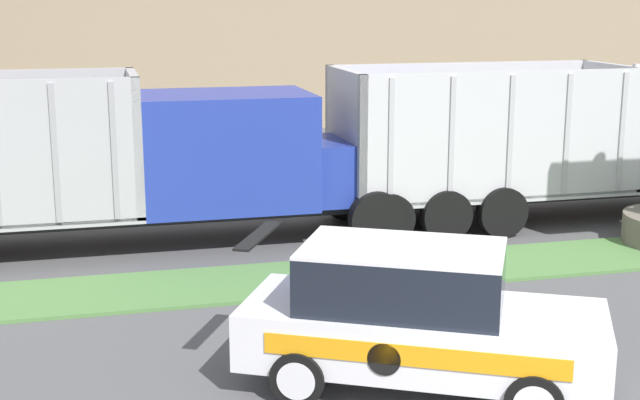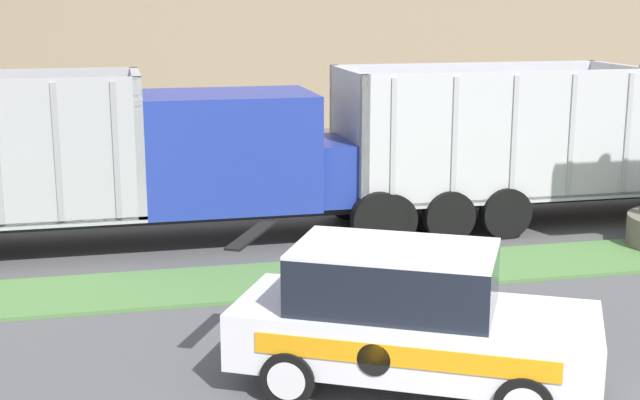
# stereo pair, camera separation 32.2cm
# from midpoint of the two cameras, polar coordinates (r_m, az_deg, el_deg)

# --- Properties ---
(grass_verge) EXTENTS (120.00, 1.92, 0.06)m
(grass_verge) POSITION_cam_midpoint_polar(r_m,az_deg,el_deg) (15.21, 0.41, -4.89)
(grass_verge) COLOR #517F42
(grass_verge) RESTS_ON ground_plane
(centre_line_3) EXTENTS (2.40, 0.14, 0.01)m
(centre_line_3) POSITION_cam_midpoint_polar(r_m,az_deg,el_deg) (19.54, -14.77, -1.38)
(centre_line_3) COLOR yellow
(centre_line_3) RESTS_ON ground_plane
(centre_line_4) EXTENTS (2.40, 0.14, 0.01)m
(centre_line_4) POSITION_cam_midpoint_polar(r_m,az_deg,el_deg) (20.19, 0.72, -0.50)
(centre_line_4) COLOR yellow
(centre_line_4) RESTS_ON ground_plane
(centre_line_5) EXTENTS (2.40, 0.14, 0.01)m
(centre_line_5) POSITION_cam_midpoint_polar(r_m,az_deg,el_deg) (22.17, 14.33, 0.30)
(centre_line_5) COLOR yellow
(centre_line_5) RESTS_ON ground_plane
(dump_truck_mid) EXTENTS (12.39, 2.57, 3.32)m
(dump_truck_mid) POSITION_cam_midpoint_polar(r_m,az_deg,el_deg) (17.18, -11.40, 2.14)
(dump_truck_mid) COLOR black
(dump_truck_mid) RESTS_ON ground_plane
(dump_truck_far_right) EXTENTS (10.76, 2.81, 3.34)m
(dump_truck_far_right) POSITION_cam_midpoint_polar(r_m,az_deg,el_deg) (20.47, 18.18, 3.55)
(dump_truck_far_right) COLOR black
(dump_truck_far_right) RESTS_ON ground_plane
(rally_car) EXTENTS (4.62, 3.53, 1.80)m
(rally_car) POSITION_cam_midpoint_polar(r_m,az_deg,el_deg) (10.87, 5.30, -7.48)
(rally_car) COLOR white
(rally_car) RESTS_ON ground_plane
(store_building_backdrop) EXTENTS (33.40, 12.10, 5.88)m
(store_building_backdrop) POSITION_cam_midpoint_polar(r_m,az_deg,el_deg) (38.33, -1.27, 10.26)
(store_building_backdrop) COLOR #9E896B
(store_building_backdrop) RESTS_ON ground_plane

